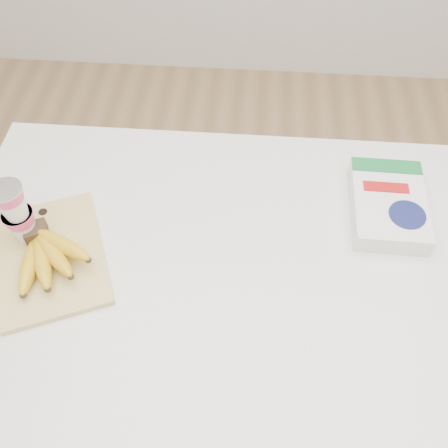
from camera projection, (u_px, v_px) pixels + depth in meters
name	position (u px, v px, depth m)	size (l,w,h in m)	color
room	(235.00, 116.00, 0.74)	(4.00, 4.00, 4.00)	tan
table	(230.00, 353.00, 1.44)	(1.24, 0.83, 0.93)	white
cutting_board	(50.00, 257.00, 1.07)	(0.22, 0.31, 0.02)	#DFC97A
bananas	(46.00, 254.00, 1.04)	(0.18, 0.19, 0.06)	#382816
yogurt_stack	(16.00, 212.00, 1.03)	(0.07, 0.07, 0.16)	white
cereal_box	(388.00, 205.00, 1.14)	(0.17, 0.24, 0.05)	white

